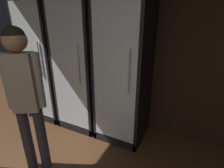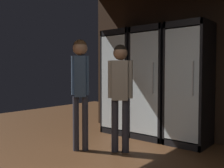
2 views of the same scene
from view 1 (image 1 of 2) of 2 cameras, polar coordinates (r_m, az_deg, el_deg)
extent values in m
cube|color=black|center=(2.36, 24.62, 13.87)|extent=(6.00, 0.06, 2.80)
cube|color=black|center=(3.20, -16.92, 8.71)|extent=(0.63, 0.04, 1.95)
cube|color=black|center=(3.23, -24.19, 7.84)|extent=(0.04, 0.60, 1.95)
cube|color=black|center=(2.81, -16.33, 7.05)|extent=(0.04, 0.60, 1.95)
cube|color=black|center=(3.34, -18.46, -8.09)|extent=(0.63, 0.60, 0.10)
cube|color=white|center=(3.18, -17.28, 8.59)|extent=(0.55, 0.02, 1.71)
cube|color=silver|center=(2.83, -24.74, 6.03)|extent=(0.55, 0.02, 1.71)
cylinder|color=#B2B2B7|center=(2.65, -22.84, 7.57)|extent=(0.02, 0.02, 0.50)
cube|color=silver|center=(3.31, -18.60, -7.03)|extent=(0.53, 0.52, 0.02)
cylinder|color=#194723|center=(3.40, -20.65, -4.37)|extent=(0.07, 0.07, 0.21)
cylinder|color=#194723|center=(3.34, -20.99, -2.02)|extent=(0.03, 0.03, 0.09)
cylinder|color=#B2332D|center=(3.40, -20.61, -4.65)|extent=(0.07, 0.07, 0.08)
cylinder|color=#336B38|center=(3.25, -18.89, -5.45)|extent=(0.07, 0.07, 0.20)
cylinder|color=#336B38|center=(3.19, -19.21, -3.09)|extent=(0.02, 0.02, 0.10)
cylinder|color=beige|center=(3.26, -18.87, -5.63)|extent=(0.07, 0.07, 0.07)
cylinder|color=#9EAD99|center=(3.14, -16.86, -6.28)|extent=(0.07, 0.07, 0.19)
cylinder|color=#9EAD99|center=(3.07, -17.15, -3.88)|extent=(0.03, 0.03, 0.10)
cylinder|color=beige|center=(3.13, -16.87, -6.21)|extent=(0.08, 0.08, 0.07)
cube|color=silver|center=(3.13, -19.51, -0.16)|extent=(0.53, 0.52, 0.02)
cylinder|color=brown|center=(3.18, -21.35, 2.12)|extent=(0.08, 0.08, 0.21)
cylinder|color=brown|center=(3.14, -21.69, 4.51)|extent=(0.02, 0.02, 0.06)
cylinder|color=white|center=(3.19, -21.28, 1.63)|extent=(0.08, 0.08, 0.08)
cylinder|color=gray|center=(3.04, -17.46, 1.64)|extent=(0.08, 0.08, 0.20)
cylinder|color=gray|center=(3.00, -17.77, 4.30)|extent=(0.03, 0.03, 0.10)
cylinder|color=tan|center=(3.04, -17.47, 1.73)|extent=(0.08, 0.08, 0.07)
cube|color=silver|center=(3.01, -20.51, 7.40)|extent=(0.53, 0.52, 0.02)
cylinder|color=gray|center=(3.13, -23.06, 9.68)|extent=(0.08, 0.08, 0.21)
cylinder|color=gray|center=(3.11, -23.48, 12.46)|extent=(0.03, 0.03, 0.10)
cylinder|color=tan|center=(3.13, -22.98, 9.14)|extent=(0.08, 0.08, 0.07)
cylinder|color=black|center=(2.99, -20.93, 9.38)|extent=(0.07, 0.07, 0.20)
cylinder|color=black|center=(2.97, -21.28, 11.96)|extent=(0.03, 0.03, 0.08)
cylinder|color=#2D2D33|center=(2.99, -20.95, 9.54)|extent=(0.07, 0.07, 0.06)
cylinder|color=brown|center=(2.83, -19.01, 9.43)|extent=(0.08, 0.08, 0.24)
cylinder|color=brown|center=(2.81, -19.41, 12.62)|extent=(0.03, 0.03, 0.08)
cylinder|color=#2D2D33|center=(2.84, -18.94, 8.87)|extent=(0.08, 0.08, 0.07)
cube|color=silver|center=(2.95, -21.62, 15.44)|extent=(0.53, 0.52, 0.02)
cylinder|color=black|center=(3.10, -24.35, 17.53)|extent=(0.07, 0.07, 0.22)
cylinder|color=black|center=(3.09, -24.82, 20.38)|extent=(0.02, 0.02, 0.09)
cylinder|color=white|center=(3.10, -24.27, 17.03)|extent=(0.07, 0.07, 0.08)
cylinder|color=#336B38|center=(3.01, -22.43, 17.63)|extent=(0.07, 0.07, 0.21)
cylinder|color=#336B38|center=(3.00, -22.87, 20.58)|extent=(0.02, 0.02, 0.10)
cylinder|color=beige|center=(3.01, -22.41, 17.52)|extent=(0.07, 0.07, 0.07)
cylinder|color=brown|center=(2.87, -21.35, 17.62)|extent=(0.06, 0.06, 0.21)
cylinder|color=brown|center=(2.86, -21.74, 20.30)|extent=(0.02, 0.02, 0.06)
cylinder|color=tan|center=(2.87, -21.33, 17.49)|extent=(0.06, 0.06, 0.07)
cylinder|color=#9EAD99|center=(2.78, -19.48, 17.91)|extent=(0.07, 0.07, 0.22)
cylinder|color=#9EAD99|center=(2.78, -19.88, 20.88)|extent=(0.03, 0.03, 0.07)
cylinder|color=beige|center=(2.78, -19.50, 18.00)|extent=(0.08, 0.08, 0.08)
cube|color=black|center=(2.80, -6.64, 7.72)|extent=(0.63, 0.04, 1.95)
cube|color=black|center=(2.75, -15.02, 6.91)|extent=(0.04, 0.60, 1.95)
cube|color=black|center=(2.42, -4.34, 5.59)|extent=(0.04, 0.60, 1.95)
cube|color=black|center=(2.95, -8.85, -11.32)|extent=(0.63, 0.60, 0.10)
cube|color=white|center=(2.77, -6.97, 7.59)|extent=(0.55, 0.02, 1.71)
cube|color=silver|center=(2.35, -14.17, 4.56)|extent=(0.55, 0.02, 1.71)
cylinder|color=#B2B2B7|center=(2.19, -11.02, 6.26)|extent=(0.02, 0.02, 0.50)
cube|color=silver|center=(2.91, -8.93, -10.16)|extent=(0.53, 0.52, 0.02)
cylinder|color=#9EAD99|center=(2.97, -11.84, -7.29)|extent=(0.07, 0.07, 0.21)
cylinder|color=#9EAD99|center=(2.90, -12.07, -4.68)|extent=(0.03, 0.03, 0.10)
cylinder|color=white|center=(2.98, -11.81, -7.64)|extent=(0.08, 0.08, 0.06)
cylinder|color=#194723|center=(2.84, -9.60, -8.56)|extent=(0.07, 0.07, 0.21)
cylinder|color=#194723|center=(2.77, -9.78, -6.04)|extent=(0.02, 0.02, 0.07)
cylinder|color=tan|center=(2.85, -9.57, -9.04)|extent=(0.07, 0.07, 0.05)
cylinder|color=#194723|center=(2.80, -5.53, -8.97)|extent=(0.07, 0.07, 0.19)
cylinder|color=#194723|center=(2.73, -5.64, -6.43)|extent=(0.02, 0.02, 0.09)
cylinder|color=tan|center=(2.79, -5.54, -8.88)|extent=(0.07, 0.07, 0.05)
cube|color=silver|center=(2.66, -9.63, 0.31)|extent=(0.53, 0.52, 0.02)
cylinder|color=#9EAD99|center=(2.73, -11.71, 3.43)|extent=(0.06, 0.06, 0.23)
cylinder|color=#9EAD99|center=(2.69, -11.95, 6.38)|extent=(0.02, 0.02, 0.06)
cylinder|color=white|center=(2.73, -11.72, 3.57)|extent=(0.07, 0.07, 0.06)
cylinder|color=#9EAD99|center=(2.56, -7.17, 2.09)|extent=(0.06, 0.06, 0.20)
cylinder|color=#9EAD99|center=(2.51, -7.32, 5.17)|extent=(0.02, 0.02, 0.09)
cylinder|color=white|center=(2.56, -7.15, 1.81)|extent=(0.06, 0.06, 0.08)
cube|color=silver|center=(2.52, -10.44, 12.46)|extent=(0.53, 0.52, 0.02)
cylinder|color=black|center=(2.66, -13.71, 15.38)|extent=(0.06, 0.06, 0.23)
cylinder|color=black|center=(2.65, -14.04, 18.89)|extent=(0.03, 0.03, 0.10)
cylinder|color=#2D2D33|center=(2.66, -13.73, 15.57)|extent=(0.07, 0.07, 0.07)
cylinder|color=#194723|center=(2.54, -11.64, 15.20)|extent=(0.07, 0.07, 0.23)
cylinder|color=#194723|center=(2.53, -11.93, 18.76)|extent=(0.03, 0.03, 0.09)
cylinder|color=#B2332D|center=(2.54, -11.63, 14.97)|extent=(0.07, 0.07, 0.06)
cylinder|color=#336B38|center=(2.43, -9.92, 14.87)|extent=(0.08, 0.08, 0.21)
cylinder|color=#336B38|center=(2.42, -10.14, 18.19)|extent=(0.02, 0.02, 0.07)
cylinder|color=#B2332D|center=(2.43, -9.91, 14.65)|extent=(0.08, 0.08, 0.05)
cylinder|color=#9EAD99|center=(2.40, -6.40, 14.79)|extent=(0.07, 0.07, 0.19)
cylinder|color=#9EAD99|center=(2.39, -6.55, 18.12)|extent=(0.02, 0.02, 0.09)
cylinder|color=#B2332D|center=(2.40, -6.40, 14.78)|extent=(0.07, 0.07, 0.07)
cube|color=black|center=(2.51, 6.47, 6.11)|extent=(0.63, 0.04, 1.95)
cube|color=black|center=(2.38, -2.60, 5.36)|extent=(0.04, 0.60, 1.95)
cube|color=black|center=(2.17, 11.19, 3.34)|extent=(0.04, 0.60, 1.95)
cube|color=black|center=(2.68, 3.46, -14.90)|extent=(0.63, 0.60, 0.10)
cube|color=white|center=(2.48, 6.23, 5.95)|extent=(0.55, 0.02, 1.71)
cube|color=silver|center=(2.00, 0.77, 2.23)|extent=(0.55, 0.02, 1.71)
cylinder|color=#B2B2B7|center=(1.88, 5.65, 3.97)|extent=(0.02, 0.02, 0.50)
cube|color=silver|center=(2.64, 3.49, -13.68)|extent=(0.53, 0.52, 0.02)
cylinder|color=#9EAD99|center=(2.64, -0.06, -10.89)|extent=(0.07, 0.07, 0.19)
cylinder|color=#9EAD99|center=(2.56, -0.06, -8.19)|extent=(0.02, 0.02, 0.09)
cylinder|color=white|center=(2.64, -0.06, -10.89)|extent=(0.07, 0.07, 0.06)
cylinder|color=#194723|center=(2.54, 3.30, -11.67)|extent=(0.07, 0.07, 0.24)
cylinder|color=#194723|center=(2.46, 3.37, -8.74)|extent=(0.02, 0.02, 0.06)
cylinder|color=#2D2D33|center=(2.55, 3.30, -11.81)|extent=(0.07, 0.07, 0.09)
cylinder|color=#336B38|center=(2.51, 7.29, -12.90)|extent=(0.07, 0.07, 0.20)
cylinder|color=#336B38|center=(2.43, 7.44, -10.33)|extent=(0.02, 0.02, 0.06)
cylinder|color=tan|center=(2.51, 7.29, -12.93)|extent=(0.08, 0.08, 0.06)
cube|color=silver|center=(2.42, 3.72, -5.39)|extent=(0.53, 0.52, 0.02)
cylinder|color=gray|center=(2.43, -0.47, -2.07)|extent=(0.07, 0.07, 0.23)
cylinder|color=gray|center=(2.37, -0.48, 1.27)|extent=(0.03, 0.03, 0.08)
cylinder|color=#2D2D33|center=(2.43, -0.47, -2.32)|extent=(0.08, 0.08, 0.08)
cylinder|color=#9EAD99|center=(2.40, 2.36, -2.32)|extent=(0.06, 0.06, 0.23)
cylinder|color=#9EAD99|center=(2.34, 2.42, 0.99)|extent=(0.02, 0.02, 0.06)
cylinder|color=white|center=(2.41, 2.35, -2.87)|extent=(0.07, 0.07, 0.07)
cylinder|color=#194723|center=(2.37, 5.48, -3.37)|extent=(0.08, 0.08, 0.18)
cylinder|color=#194723|center=(2.32, 5.59, -0.62)|extent=(0.03, 0.03, 0.06)
cylinder|color=white|center=(2.37, 5.47, -3.59)|extent=(0.08, 0.08, 0.07)
cylinder|color=#9EAD99|center=(2.33, 8.83, -3.38)|extent=(0.06, 0.06, 0.22)
cylinder|color=#9EAD99|center=(2.28, 9.04, 0.02)|extent=(0.02, 0.02, 0.07)
cylinder|color=beige|center=(2.33, 8.85, -3.18)|extent=(0.07, 0.07, 0.07)
cube|color=silver|center=(2.26, 3.98, 4.31)|extent=(0.53, 0.52, 0.02)
cylinder|color=#194723|center=(2.25, 0.89, 7.53)|extent=(0.07, 0.07, 0.23)
cylinder|color=#194723|center=(2.22, 0.91, 11.29)|extent=(0.02, 0.02, 0.07)
cylinder|color=#B2332D|center=(2.26, 0.89, 7.51)|extent=(0.07, 0.07, 0.06)
cylinder|color=brown|center=(2.15, 7.06, 6.17)|extent=(0.07, 0.07, 0.19)
cylinder|color=brown|center=(2.12, 7.24, 9.85)|extent=(0.03, 0.03, 0.09)
cylinder|color=#B2332D|center=(2.16, 7.04, 5.66)|extent=(0.08, 0.08, 0.05)
cube|color=silver|center=(2.17, 4.28, 15.13)|extent=(0.53, 0.52, 0.02)
cylinder|color=black|center=(2.26, -0.34, 18.22)|extent=(0.07, 0.07, 0.20)
cylinder|color=black|center=(2.26, -0.35, 21.58)|extent=(0.03, 0.03, 0.06)
cylinder|color=#2D2D33|center=(2.27, -0.34, 17.78)|extent=(0.07, 0.07, 0.07)
cylinder|color=brown|center=(2.17, 2.67, 18.20)|extent=(0.07, 0.07, 0.21)
cylinder|color=brown|center=(2.17, 2.74, 21.98)|extent=(0.02, 0.02, 0.07)
cylinder|color=tan|center=(2.17, 2.66, 17.74)|extent=(0.07, 0.07, 0.06)
cylinder|color=black|center=(2.12, 6.03, 17.73)|extent=(0.07, 0.07, 0.19)
cylinder|color=black|center=(2.11, 6.18, 21.22)|extent=(0.03, 0.03, 0.07)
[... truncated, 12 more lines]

